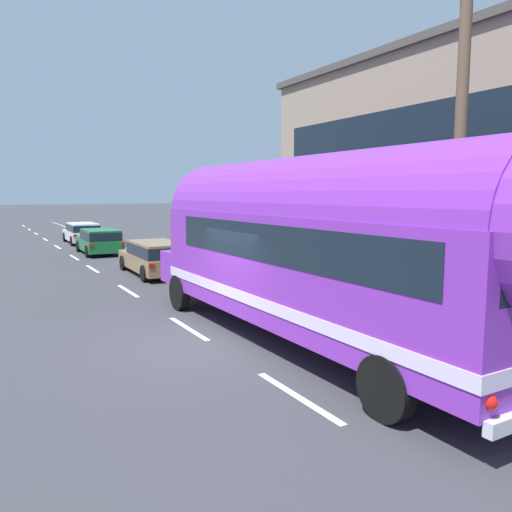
# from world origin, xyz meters

# --- Properties ---
(ground_plane) EXTENTS (300.00, 300.00, 0.00)m
(ground_plane) POSITION_xyz_m (0.00, 0.00, 0.00)
(ground_plane) COLOR #38383D
(lane_markings) EXTENTS (3.65, 80.00, 0.01)m
(lane_markings) POSITION_xyz_m (2.48, 13.04, 0.00)
(lane_markings) COLOR silver
(lane_markings) RESTS_ON ground
(utility_pole) EXTENTS (1.80, 0.24, 8.50)m
(utility_pole) POSITION_xyz_m (4.23, -2.99, 4.42)
(utility_pole) COLOR brown
(utility_pole) RESTS_ON ground
(painted_bus) EXTENTS (2.68, 12.74, 4.12)m
(painted_bus) POSITION_xyz_m (1.77, -1.65, 2.30)
(painted_bus) COLOR purple
(painted_bus) RESTS_ON ground
(car_lead) EXTENTS (2.08, 4.83, 1.37)m
(car_lead) POSITION_xyz_m (1.95, 9.75, 0.79)
(car_lead) COLOR olive
(car_lead) RESTS_ON ground
(car_second) EXTENTS (2.02, 4.38, 1.37)m
(car_second) POSITION_xyz_m (1.51, 18.09, 0.78)
(car_second) COLOR #196633
(car_second) RESTS_ON ground
(car_third) EXTENTS (2.01, 4.70, 1.37)m
(car_third) POSITION_xyz_m (1.81, 24.71, 0.79)
(car_third) COLOR white
(car_third) RESTS_ON ground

